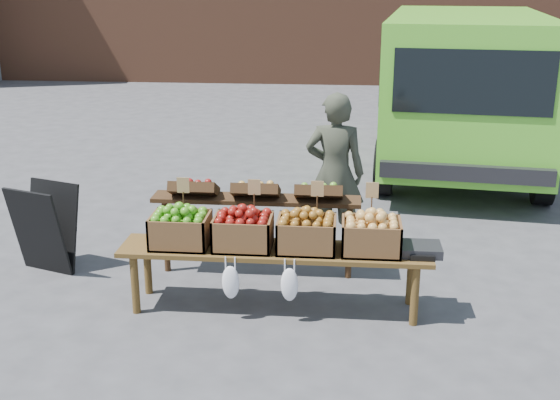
# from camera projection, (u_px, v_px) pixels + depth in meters

# --- Properties ---
(ground) EXTENTS (80.00, 80.00, 0.00)m
(ground) POSITION_uv_depth(u_px,v_px,m) (392.00, 305.00, 6.31)
(ground) COLOR #444346
(delivery_van) EXTENTS (2.93, 5.35, 2.29)m
(delivery_van) POSITION_uv_depth(u_px,v_px,m) (463.00, 93.00, 10.41)
(delivery_van) COLOR #5BC22C
(delivery_van) RESTS_ON ground
(vendor) EXTENTS (0.65, 0.45, 1.70)m
(vendor) POSITION_uv_depth(u_px,v_px,m) (335.00, 173.00, 7.32)
(vendor) COLOR #34382A
(vendor) RESTS_ON ground
(chalkboard_sign) EXTENTS (0.67, 0.50, 0.90)m
(chalkboard_sign) POSITION_uv_depth(u_px,v_px,m) (45.00, 228.00, 6.91)
(chalkboard_sign) COLOR black
(chalkboard_sign) RESTS_ON ground
(back_table) EXTENTS (2.10, 0.44, 1.04)m
(back_table) POSITION_uv_depth(u_px,v_px,m) (256.00, 225.00, 6.79)
(back_table) COLOR #342010
(back_table) RESTS_ON ground
(display_bench) EXTENTS (2.70, 0.56, 0.57)m
(display_bench) POSITION_uv_depth(u_px,v_px,m) (275.00, 279.00, 6.16)
(display_bench) COLOR #523918
(display_bench) RESTS_ON ground
(crate_golden_apples) EXTENTS (0.50, 0.40, 0.28)m
(crate_golden_apples) POSITION_uv_depth(u_px,v_px,m) (180.00, 230.00, 6.10)
(crate_golden_apples) COLOR #2C7A0D
(crate_golden_apples) RESTS_ON display_bench
(crate_russet_pears) EXTENTS (0.50, 0.40, 0.28)m
(crate_russet_pears) POSITION_uv_depth(u_px,v_px,m) (243.00, 232.00, 6.05)
(crate_russet_pears) COLOR maroon
(crate_russet_pears) RESTS_ON display_bench
(crate_red_apples) EXTENTS (0.50, 0.40, 0.28)m
(crate_red_apples) POSITION_uv_depth(u_px,v_px,m) (307.00, 234.00, 6.01)
(crate_red_apples) COLOR olive
(crate_red_apples) RESTS_ON display_bench
(crate_green_apples) EXTENTS (0.50, 0.40, 0.28)m
(crate_green_apples) POSITION_uv_depth(u_px,v_px,m) (371.00, 236.00, 5.96)
(crate_green_apples) COLOR gold
(crate_green_apples) RESTS_ON display_bench
(weighing_scale) EXTENTS (0.34, 0.30, 0.08)m
(weighing_scale) POSITION_uv_depth(u_px,v_px,m) (421.00, 249.00, 5.95)
(weighing_scale) COLOR black
(weighing_scale) RESTS_ON display_bench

